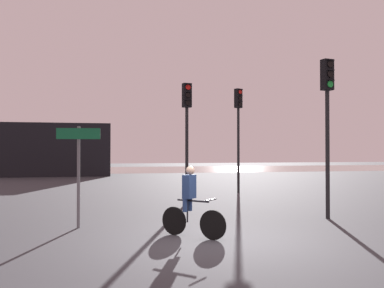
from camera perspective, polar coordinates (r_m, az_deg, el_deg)
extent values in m
plane|color=#333338|center=(9.46, 3.40, -12.92)|extent=(120.00, 120.00, 0.00)
cube|color=gray|center=(45.88, -8.91, -3.39)|extent=(80.00, 16.00, 0.01)
cube|color=black|center=(35.98, -18.10, -0.75)|extent=(9.05, 4.00, 4.13)
cylinder|color=black|center=(15.95, -0.70, -1.54)|extent=(0.12, 0.12, 3.60)
cube|color=black|center=(16.08, -0.69, 6.50)|extent=(0.35, 0.28, 0.90)
cylinder|color=red|center=(16.00, -0.53, 7.59)|extent=(0.19, 0.06, 0.19)
cube|color=black|center=(15.99, -0.50, 7.99)|extent=(0.21, 0.15, 0.02)
cylinder|color=black|center=(15.95, -0.53, 6.56)|extent=(0.19, 0.06, 0.19)
cube|color=black|center=(15.95, -0.50, 6.96)|extent=(0.21, 0.15, 0.02)
cylinder|color=black|center=(15.92, -0.53, 5.53)|extent=(0.19, 0.06, 0.19)
cube|color=black|center=(15.91, -0.50, 5.93)|extent=(0.21, 0.15, 0.02)
cylinder|color=black|center=(20.22, 6.20, -0.84)|extent=(0.12, 0.12, 4.00)
cube|color=black|center=(20.37, 6.19, 6.07)|extent=(0.39, 0.35, 0.90)
cylinder|color=red|center=(20.31, 6.45, 6.92)|extent=(0.19, 0.11, 0.19)
cube|color=black|center=(20.31, 6.48, 7.23)|extent=(0.22, 0.19, 0.02)
cylinder|color=black|center=(20.27, 6.45, 6.11)|extent=(0.19, 0.11, 0.19)
cube|color=black|center=(20.27, 6.48, 6.42)|extent=(0.22, 0.19, 0.02)
cylinder|color=black|center=(20.24, 6.45, 5.29)|extent=(0.19, 0.11, 0.19)
cube|color=black|center=(20.23, 6.49, 5.61)|extent=(0.22, 0.19, 0.02)
cylinder|color=black|center=(13.05, 17.62, -1.32)|extent=(0.12, 0.12, 3.74)
cube|color=black|center=(13.24, 17.57, 8.78)|extent=(0.36, 0.29, 0.90)
cylinder|color=black|center=(13.19, 17.94, 10.10)|extent=(0.19, 0.06, 0.19)
cube|color=black|center=(13.19, 18.00, 10.58)|extent=(0.21, 0.15, 0.02)
cylinder|color=black|center=(13.14, 17.95, 8.86)|extent=(0.19, 0.06, 0.19)
cube|color=black|center=(13.14, 18.01, 9.34)|extent=(0.21, 0.15, 0.02)
cylinder|color=green|center=(13.09, 17.96, 7.61)|extent=(0.19, 0.06, 0.19)
cube|color=black|center=(13.09, 18.01, 8.09)|extent=(0.21, 0.15, 0.02)
cylinder|color=slate|center=(11.35, -14.89, -4.27)|extent=(0.08, 0.08, 2.60)
cube|color=#116038|center=(11.29, -14.91, 1.35)|extent=(1.10, 0.15, 0.28)
cylinder|color=black|center=(9.60, 2.80, -10.74)|extent=(0.49, 0.50, 0.66)
cylinder|color=black|center=(10.17, -2.41, -10.19)|extent=(0.49, 0.50, 0.66)
cylinder|color=black|center=(9.81, 0.12, -7.59)|extent=(0.62, 0.62, 0.04)
cylinder|color=black|center=(9.92, -0.62, -8.82)|extent=(0.04, 0.04, 0.55)
cylinder|color=black|center=(9.55, 2.53, -7.46)|extent=(0.35, 0.35, 0.03)
cylinder|color=navy|center=(9.80, -0.94, -7.30)|extent=(0.11, 0.11, 0.60)
cylinder|color=navy|center=(9.96, -0.30, -7.19)|extent=(0.11, 0.11, 0.60)
cube|color=navy|center=(9.83, -0.37, -5.70)|extent=(0.35, 0.35, 0.54)
sphere|color=beige|center=(9.79, -0.23, -3.55)|extent=(0.20, 0.20, 0.20)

